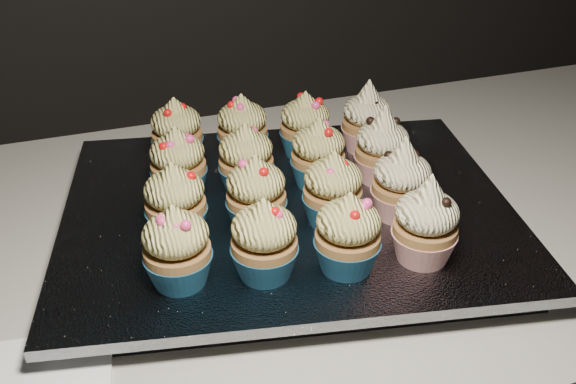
# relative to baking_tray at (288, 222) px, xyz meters

# --- Properties ---
(worktop) EXTENTS (2.44, 0.64, 0.04)m
(worktop) POSITION_rel_baking_tray_xyz_m (0.16, 0.03, -0.03)
(worktop) COLOR beige
(worktop) RESTS_ON cabinet
(baking_tray) EXTENTS (0.51, 0.42, 0.02)m
(baking_tray) POSITION_rel_baking_tray_xyz_m (0.00, 0.00, 0.00)
(baking_tray) COLOR black
(baking_tray) RESTS_ON worktop
(foil_lining) EXTENTS (0.55, 0.47, 0.01)m
(foil_lining) POSITION_rel_baking_tray_xyz_m (0.00, 0.00, 0.02)
(foil_lining) COLOR silver
(foil_lining) RESTS_ON baking_tray
(cupcake_0) EXTENTS (0.06, 0.06, 0.08)m
(cupcake_0) POSITION_rel_baking_tray_xyz_m (-0.14, -0.09, 0.06)
(cupcake_0) COLOR navy
(cupcake_0) RESTS_ON foil_lining
(cupcake_1) EXTENTS (0.06, 0.06, 0.08)m
(cupcake_1) POSITION_rel_baking_tray_xyz_m (-0.06, -0.11, 0.06)
(cupcake_1) COLOR navy
(cupcake_1) RESTS_ON foil_lining
(cupcake_2) EXTENTS (0.06, 0.06, 0.08)m
(cupcake_2) POSITION_rel_baking_tray_xyz_m (0.02, -0.12, 0.06)
(cupcake_2) COLOR navy
(cupcake_2) RESTS_ON foil_lining
(cupcake_3) EXTENTS (0.06, 0.06, 0.10)m
(cupcake_3) POSITION_rel_baking_tray_xyz_m (0.09, -0.13, 0.06)
(cupcake_3) COLOR #A41E16
(cupcake_3) RESTS_ON foil_lining
(cupcake_4) EXTENTS (0.06, 0.06, 0.08)m
(cupcake_4) POSITION_rel_baking_tray_xyz_m (-0.13, -0.02, 0.06)
(cupcake_4) COLOR navy
(cupcake_4) RESTS_ON foil_lining
(cupcake_5) EXTENTS (0.06, 0.06, 0.08)m
(cupcake_5) POSITION_rel_baking_tray_xyz_m (-0.04, -0.03, 0.06)
(cupcake_5) COLOR navy
(cupcake_5) RESTS_ON foil_lining
(cupcake_6) EXTENTS (0.06, 0.06, 0.08)m
(cupcake_6) POSITION_rel_baking_tray_xyz_m (0.03, -0.05, 0.06)
(cupcake_6) COLOR navy
(cupcake_6) RESTS_ON foil_lining
(cupcake_7) EXTENTS (0.06, 0.06, 0.10)m
(cupcake_7) POSITION_rel_baking_tray_xyz_m (0.11, -0.06, 0.06)
(cupcake_7) COLOR #A41E16
(cupcake_7) RESTS_ON foil_lining
(cupcake_8) EXTENTS (0.06, 0.06, 0.08)m
(cupcake_8) POSITION_rel_baking_tray_xyz_m (-0.11, 0.06, 0.06)
(cupcake_8) COLOR navy
(cupcake_8) RESTS_ON foil_lining
(cupcake_9) EXTENTS (0.06, 0.06, 0.08)m
(cupcake_9) POSITION_rel_baking_tray_xyz_m (-0.03, 0.05, 0.06)
(cupcake_9) COLOR navy
(cupcake_9) RESTS_ON foil_lining
(cupcake_10) EXTENTS (0.06, 0.06, 0.08)m
(cupcake_10) POSITION_rel_baking_tray_xyz_m (0.05, 0.03, 0.06)
(cupcake_10) COLOR navy
(cupcake_10) RESTS_ON foil_lining
(cupcake_11) EXTENTS (0.06, 0.06, 0.10)m
(cupcake_11) POSITION_rel_baking_tray_xyz_m (0.12, 0.02, 0.06)
(cupcake_11) COLOR #A41E16
(cupcake_11) RESTS_ON foil_lining
(cupcake_12) EXTENTS (0.06, 0.06, 0.08)m
(cupcake_12) POSITION_rel_baking_tray_xyz_m (-0.09, 0.14, 0.06)
(cupcake_12) COLOR navy
(cupcake_12) RESTS_ON foil_lining
(cupcake_13) EXTENTS (0.06, 0.06, 0.08)m
(cupcake_13) POSITION_rel_baking_tray_xyz_m (-0.02, 0.12, 0.06)
(cupcake_13) COLOR navy
(cupcake_13) RESTS_ON foil_lining
(cupcake_14) EXTENTS (0.06, 0.06, 0.08)m
(cupcake_14) POSITION_rel_baking_tray_xyz_m (0.06, 0.11, 0.06)
(cupcake_14) COLOR navy
(cupcake_14) RESTS_ON foil_lining
(cupcake_15) EXTENTS (0.06, 0.06, 0.10)m
(cupcake_15) POSITION_rel_baking_tray_xyz_m (0.14, 0.09, 0.06)
(cupcake_15) COLOR #A41E16
(cupcake_15) RESTS_ON foil_lining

